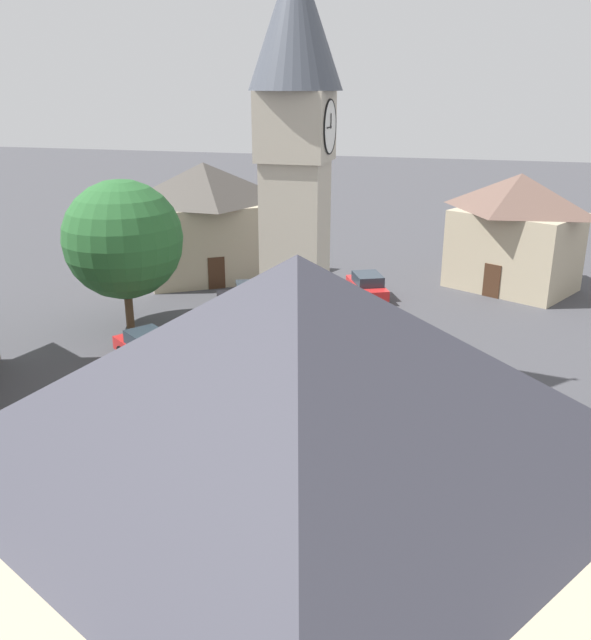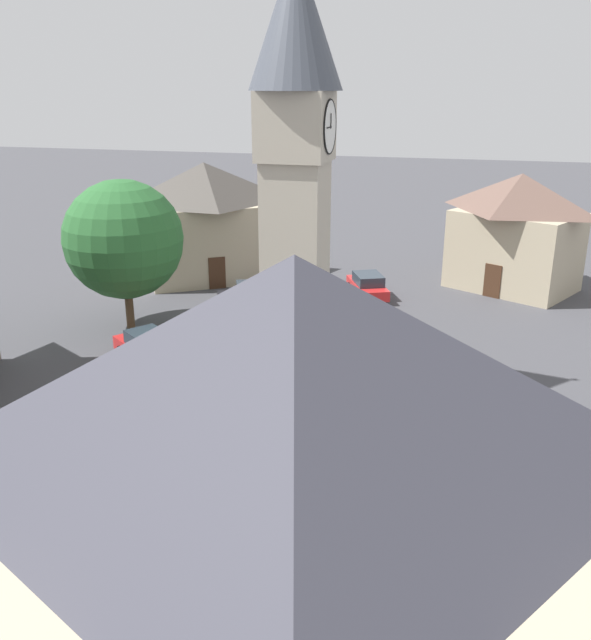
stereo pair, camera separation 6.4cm
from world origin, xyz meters
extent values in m
plane|color=#424247|center=(0.00, 0.00, 0.00)|extent=(200.00, 200.00, 0.00)
cube|color=#A59C89|center=(0.00, 0.00, 0.30)|extent=(2.97, 2.97, 0.60)
cube|color=#B7AD99|center=(0.00, 0.00, 5.16)|extent=(2.37, 2.37, 9.13)
cube|color=#B7AD99|center=(0.00, 0.00, 11.03)|extent=(2.66, 2.66, 2.61)
cone|color=#474C56|center=(0.00, 0.00, 14.85)|extent=(3.59, 3.59, 5.02)
cylinder|color=white|center=(0.00, 1.36, 11.03)|extent=(1.99, 0.04, 1.99)
torus|color=black|center=(0.00, 1.37, 11.03)|extent=(2.05, 0.06, 2.05)
cube|color=black|center=(0.00, 1.40, 11.25)|extent=(0.05, 0.02, 0.56)
cube|color=black|center=(0.30, 1.40, 11.03)|extent=(0.76, 0.02, 0.04)
cylinder|color=white|center=(0.00, -1.36, 11.03)|extent=(1.99, 0.04, 1.99)
torus|color=black|center=(0.00, -1.37, 11.03)|extent=(2.05, 0.06, 2.05)
cube|color=black|center=(11.68, -1.60, 0.59)|extent=(3.94, 4.23, 0.64)
cube|color=#28333D|center=(11.59, -1.49, 1.21)|extent=(2.55, 2.61, 0.64)
cylinder|color=black|center=(13.09, -2.03, 0.32)|extent=(0.58, 0.63, 0.64)
cylinder|color=black|center=(11.86, -3.06, 0.32)|extent=(0.58, 0.63, 0.64)
cylinder|color=black|center=(11.50, -0.15, 0.32)|extent=(0.58, 0.63, 0.64)
cylinder|color=black|center=(10.28, -1.18, 0.32)|extent=(0.58, 0.63, 0.64)
cube|color=black|center=(12.99, -3.15, 0.37)|extent=(1.35, 1.17, 0.16)
cube|color=black|center=(-10.04, -5.44, 0.59)|extent=(3.22, 4.44, 0.64)
cube|color=#28333D|center=(-10.11, -5.30, 1.21)|extent=(2.28, 2.55, 0.64)
cylinder|color=black|center=(-8.81, -6.24, 0.32)|extent=(0.46, 0.67, 0.64)
cylinder|color=black|center=(-10.28, -6.89, 0.32)|extent=(0.46, 0.67, 0.64)
cylinder|color=black|center=(-9.81, -3.99, 0.32)|extent=(0.46, 0.67, 0.64)
cylinder|color=black|center=(-11.27, -4.64, 0.32)|extent=(0.46, 0.67, 0.64)
cube|color=black|center=(-9.23, -7.28, 0.37)|extent=(1.57, 0.78, 0.16)
cube|color=#2D5BB7|center=(7.68, 7.78, 0.59)|extent=(4.28, 2.20, 0.64)
cube|color=#28333D|center=(7.53, 7.76, 1.21)|extent=(2.28, 1.81, 0.64)
cylinder|color=black|center=(8.80, 8.73, 0.32)|extent=(0.66, 0.30, 0.64)
cylinder|color=black|center=(9.00, 7.14, 0.32)|extent=(0.66, 0.30, 0.64)
cylinder|color=black|center=(6.36, 8.42, 0.32)|extent=(0.66, 0.30, 0.64)
cylinder|color=black|center=(6.56, 6.83, 0.32)|extent=(0.66, 0.30, 0.64)
cube|color=black|center=(9.68, 8.03, 0.37)|extent=(0.33, 1.67, 0.16)
cube|color=red|center=(-13.89, 0.82, 0.59)|extent=(4.44, 3.26, 0.64)
cube|color=#28333D|center=(-13.75, 0.88, 1.21)|extent=(2.56, 2.30, 0.64)
cylinder|color=black|center=(-14.67, -0.42, 0.32)|extent=(0.67, 0.47, 0.64)
cylinder|color=black|center=(-15.34, 1.03, 0.32)|extent=(0.67, 0.47, 0.64)
cylinder|color=black|center=(-12.43, 0.61, 0.32)|extent=(0.67, 0.47, 0.64)
cylinder|color=black|center=(-13.10, 2.06, 0.32)|extent=(0.67, 0.47, 0.64)
cube|color=black|center=(-15.72, -0.03, 0.37)|extent=(0.81, 1.56, 0.16)
cube|color=red|center=(-0.86, -7.55, 0.59)|extent=(3.78, 4.32, 0.64)
cube|color=#28333D|center=(-0.78, -7.43, 1.21)|extent=(2.50, 2.62, 0.64)
cylinder|color=black|center=(-0.94, -9.02, 0.32)|extent=(0.55, 0.65, 0.64)
cylinder|color=black|center=(-2.23, -8.08, 0.32)|extent=(0.55, 0.65, 0.64)
cylinder|color=black|center=(0.51, -7.02, 0.32)|extent=(0.55, 0.65, 0.64)
cylinder|color=black|center=(-0.79, -6.09, 0.32)|extent=(0.55, 0.65, 0.64)
cube|color=black|center=(-2.05, -9.19, 0.37)|extent=(1.42, 1.07, 0.16)
cube|color=gold|center=(-6.70, 0.89, 0.59)|extent=(4.39, 3.57, 0.64)
cube|color=#28333D|center=(-6.57, 0.96, 1.21)|extent=(2.60, 2.42, 0.64)
cylinder|color=black|center=(-7.34, -0.43, 0.32)|extent=(0.66, 0.52, 0.64)
cylinder|color=black|center=(-8.17, 0.94, 0.32)|extent=(0.66, 0.52, 0.64)
cylinder|color=black|center=(-5.24, 0.83, 0.32)|extent=(0.66, 0.52, 0.64)
cylinder|color=black|center=(-6.06, 2.21, 0.32)|extent=(0.66, 0.52, 0.64)
cube|color=black|center=(-8.43, -0.16, 0.37)|extent=(0.96, 1.49, 0.16)
cylinder|color=#706656|center=(4.08, 6.64, 0.41)|extent=(0.13, 0.13, 0.82)
cylinder|color=#706656|center=(4.16, 6.80, 0.41)|extent=(0.13, 0.13, 0.82)
cube|color=#D13838|center=(4.12, 6.72, 1.12)|extent=(0.36, 0.42, 0.60)
cylinder|color=#D13838|center=(4.02, 6.51, 1.07)|extent=(0.09, 0.09, 0.60)
cylinder|color=#D13838|center=(4.22, 6.93, 1.07)|extent=(0.09, 0.09, 0.60)
sphere|color=#9E7051|center=(4.12, 6.72, 1.57)|extent=(0.22, 0.22, 0.22)
sphere|color=black|center=(4.13, 6.72, 1.59)|extent=(0.20, 0.20, 0.20)
cylinder|color=brown|center=(-4.95, -10.71, 1.36)|extent=(0.44, 0.44, 2.72)
sphere|color=#28602D|center=(-4.95, -10.71, 4.91)|extent=(6.25, 6.25, 6.25)
cube|color=tan|center=(16.73, 4.60, 3.40)|extent=(9.64, 10.32, 6.81)
pyramid|color=#383842|center=(16.73, 4.60, 8.53)|extent=(10.12, 10.84, 3.43)
cube|color=#422819|center=(13.03, 3.58, 1.05)|extent=(0.37, 1.08, 2.10)
cube|color=tan|center=(-18.28, 9.52, 2.51)|extent=(8.00, 8.81, 5.02)
pyramid|color=brown|center=(-18.28, 9.52, 6.20)|extent=(8.40, 9.25, 2.37)
cube|color=#422819|center=(-15.92, 8.30, 1.05)|extent=(0.58, 1.01, 2.10)
cube|color=tan|center=(-15.57, -10.55, 2.56)|extent=(9.41, 9.99, 5.11)
pyramid|color=#47423D|center=(-15.57, -10.55, 6.44)|extent=(9.88, 10.49, 2.65)
cube|color=#422819|center=(-13.11, -8.88, 1.05)|extent=(0.68, 0.96, 2.10)
camera|label=1|loc=(25.72, 7.03, 12.53)|focal=37.44mm
camera|label=2|loc=(25.70, 7.09, 12.53)|focal=37.44mm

